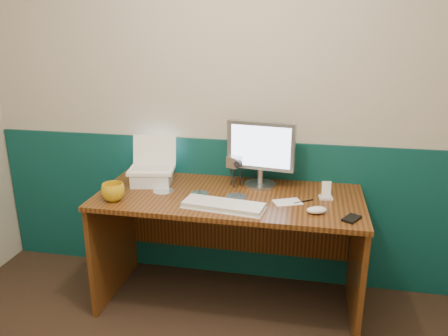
% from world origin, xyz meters
% --- Properties ---
extents(back_wall, '(3.50, 0.04, 2.50)m').
position_xyz_m(back_wall, '(0.00, 1.75, 1.25)').
color(back_wall, '#BAB19D').
rests_on(back_wall, ground).
extents(wainscot, '(3.48, 0.02, 1.00)m').
position_xyz_m(wainscot, '(0.00, 1.74, 0.50)').
color(wainscot, '#07332F').
rests_on(wainscot, ground).
extents(desk, '(1.60, 0.70, 0.75)m').
position_xyz_m(desk, '(0.01, 1.38, 0.38)').
color(desk, '#391D0A').
rests_on(desk, ground).
extents(laptop_riser, '(0.28, 0.25, 0.08)m').
position_xyz_m(laptop_riser, '(-0.51, 1.48, 0.79)').
color(laptop_riser, white).
rests_on(laptop_riser, desk).
extents(laptop, '(0.31, 0.26, 0.24)m').
position_xyz_m(laptop, '(-0.51, 1.48, 0.95)').
color(laptop, white).
rests_on(laptop, laptop_riser).
extents(monitor, '(0.44, 0.18, 0.42)m').
position_xyz_m(monitor, '(0.18, 1.58, 0.96)').
color(monitor, '#A2A2A7').
rests_on(monitor, desk).
extents(keyboard, '(0.47, 0.21, 0.03)m').
position_xyz_m(keyboard, '(0.02, 1.18, 0.76)').
color(keyboard, white).
rests_on(keyboard, desk).
extents(mouse_right, '(0.13, 0.10, 0.04)m').
position_xyz_m(mouse_right, '(0.53, 1.21, 0.77)').
color(mouse_right, silver).
rests_on(mouse_right, desk).
extents(mouse_left, '(0.10, 0.07, 0.03)m').
position_xyz_m(mouse_left, '(-0.14, 1.24, 0.77)').
color(mouse_left, white).
rests_on(mouse_left, desk).
extents(mug, '(0.14, 0.14, 0.10)m').
position_xyz_m(mug, '(-0.63, 1.17, 0.80)').
color(mug, gold).
rests_on(mug, desk).
extents(camcorder, '(0.12, 0.14, 0.18)m').
position_xyz_m(camcorder, '(0.03, 1.54, 0.84)').
color(camcorder, '#A6A6AB').
rests_on(camcorder, desk).
extents(cd_spindle, '(0.11, 0.11, 0.02)m').
position_xyz_m(cd_spindle, '(-0.15, 1.32, 0.76)').
color(cd_spindle, '#ADB5BD').
rests_on(cd_spindle, desk).
extents(cd_loose_a, '(0.13, 0.13, 0.00)m').
position_xyz_m(cd_loose_a, '(-0.40, 1.37, 0.75)').
color(cd_loose_a, silver).
rests_on(cd_loose_a, desk).
extents(cd_loose_b, '(0.13, 0.13, 0.00)m').
position_xyz_m(cd_loose_b, '(0.06, 1.36, 0.75)').
color(cd_loose_b, silver).
rests_on(cd_loose_b, desk).
extents(pen, '(0.11, 0.09, 0.01)m').
position_xyz_m(pen, '(0.46, 1.36, 0.75)').
color(pen, black).
rests_on(pen, desk).
extents(papers, '(0.19, 0.16, 0.00)m').
position_xyz_m(papers, '(0.37, 1.33, 0.75)').
color(papers, silver).
rests_on(papers, desk).
extents(dock, '(0.09, 0.07, 0.01)m').
position_xyz_m(dock, '(0.59, 1.43, 0.76)').
color(dock, white).
rests_on(dock, desk).
extents(music_player, '(0.06, 0.03, 0.09)m').
position_xyz_m(music_player, '(0.59, 1.43, 0.81)').
color(music_player, white).
rests_on(music_player, dock).
extents(pda, '(0.11, 0.13, 0.01)m').
position_xyz_m(pda, '(0.72, 1.16, 0.76)').
color(pda, black).
rests_on(pda, desk).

